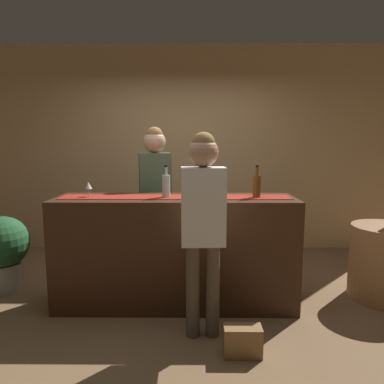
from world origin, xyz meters
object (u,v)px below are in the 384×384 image
(wine_glass_mid_counter, at_px, (205,187))
(bartender, at_px, (155,187))
(wine_bottle_amber, at_px, (257,186))
(potted_plant_tall, at_px, (3,248))
(wine_bottle_clear, at_px, (166,185))
(customer_sipping, at_px, (203,214))
(handbag, at_px, (243,341))
(wine_glass_near_customer, at_px, (88,186))

(wine_glass_mid_counter, xyz_separation_m, bartender, (-0.53, 0.61, -0.08))
(wine_bottle_amber, distance_m, bartender, 1.18)
(wine_glass_mid_counter, bearing_deg, potted_plant_tall, 171.21)
(wine_bottle_amber, height_order, wine_bottle_clear, same)
(wine_bottle_amber, bearing_deg, customer_sipping, -132.22)
(wine_glass_mid_counter, bearing_deg, handbag, -72.12)
(wine_glass_near_customer, distance_m, customer_sipping, 1.22)
(wine_bottle_amber, bearing_deg, wine_glass_near_customer, 179.27)
(wine_bottle_amber, relative_size, wine_glass_mid_counter, 2.10)
(customer_sipping, distance_m, handbag, 0.98)
(wine_glass_near_customer, bearing_deg, customer_sipping, -28.64)
(wine_glass_near_customer, distance_m, bartender, 0.81)
(wine_bottle_amber, height_order, wine_glass_mid_counter, wine_bottle_amber)
(wine_bottle_clear, xyz_separation_m, handbag, (0.62, -0.83, -1.05))
(wine_bottle_clear, height_order, wine_glass_near_customer, wine_bottle_clear)
(wine_bottle_amber, bearing_deg, potted_plant_tall, 173.11)
(wine_glass_mid_counter, bearing_deg, wine_glass_near_customer, 178.28)
(bartender, bearing_deg, wine_bottle_clear, 93.84)
(handbag, bearing_deg, wine_glass_near_customer, 147.87)
(wine_glass_mid_counter, height_order, customer_sipping, customer_sipping)
(wine_glass_mid_counter, relative_size, customer_sipping, 0.09)
(wine_bottle_amber, bearing_deg, handbag, -104.85)
(wine_glass_mid_counter, xyz_separation_m, customer_sipping, (-0.03, -0.55, -0.15))
(wine_bottle_clear, height_order, bartender, bartender)
(wine_bottle_amber, height_order, potted_plant_tall, wine_bottle_amber)
(wine_bottle_clear, relative_size, potted_plant_tall, 0.38)
(wine_glass_near_customer, bearing_deg, bartender, 46.10)
(wine_glass_near_customer, relative_size, customer_sipping, 0.09)
(wine_bottle_clear, distance_m, wine_glass_near_customer, 0.73)
(wine_bottle_clear, distance_m, potted_plant_tall, 1.90)
(wine_bottle_amber, relative_size, bartender, 0.18)
(wine_glass_near_customer, xyz_separation_m, handbag, (1.35, -0.85, -1.04))
(wine_bottle_amber, xyz_separation_m, wine_bottle_clear, (-0.84, 0.01, 0.00))
(wine_glass_mid_counter, xyz_separation_m, handbag, (0.26, -0.82, -1.04))
(wine_glass_near_customer, xyz_separation_m, potted_plant_tall, (-1.01, 0.29, -0.69))
(wine_bottle_amber, distance_m, handbag, 1.35)
(handbag, bearing_deg, wine_glass_mid_counter, 107.88)
(wine_glass_near_customer, relative_size, potted_plant_tall, 0.18)
(wine_glass_mid_counter, height_order, handbag, wine_glass_mid_counter)
(wine_glass_mid_counter, bearing_deg, customer_sipping, -92.67)
(wine_glass_near_customer, xyz_separation_m, wine_glass_mid_counter, (1.09, -0.03, 0.00))
(wine_bottle_amber, relative_size, customer_sipping, 0.19)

